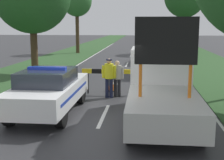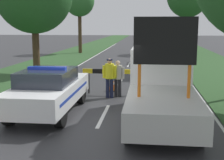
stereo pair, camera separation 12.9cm
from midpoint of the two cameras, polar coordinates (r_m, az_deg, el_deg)
ground_plane at (r=9.81m, az=-1.90°, el=-7.91°), size 160.00×160.00×0.00m
lane_markings at (r=22.44m, az=3.00°, el=2.35°), size 7.49×55.25×0.01m
grass_verge_left at (r=30.34m, az=-7.94°, el=4.32°), size 4.82×120.00×0.03m
grass_verge_right at (r=29.77m, az=15.92°, el=3.91°), size 4.82×120.00×0.03m
police_car at (r=10.91m, az=-11.10°, el=-1.80°), size 1.84×4.77×1.64m
work_truck at (r=10.15m, az=9.34°, el=-1.14°), size 2.02×5.37×3.24m
road_barrier at (r=13.69m, az=0.32°, el=1.18°), size 2.63×0.08×1.10m
police_officer at (r=12.95m, az=-0.16°, el=0.99°), size 0.59×0.38×1.65m
pedestrian_civilian at (r=13.14m, az=1.36°, el=0.80°), size 0.55×0.35×1.55m
traffic_cone_near_police at (r=14.44m, az=0.35°, el=-0.81°), size 0.43×0.43×0.60m
traffic_cone_centre_front at (r=15.74m, az=-9.97°, el=-0.24°), size 0.35×0.35×0.50m
traffic_cone_behind_barrier at (r=13.62m, az=11.65°, el=-1.47°), size 0.51×0.51×0.70m
traffic_cone_lane_edge at (r=15.01m, az=8.62°, el=-0.56°), size 0.41×0.41×0.57m
queued_car_hatch_blue at (r=19.01m, az=7.71°, el=3.28°), size 1.86×3.96×1.55m
queued_car_van_white at (r=25.32m, az=7.48°, el=4.99°), size 1.90×4.51×1.56m
roadside_tree_far_left at (r=33.71m, az=-5.87°, el=14.12°), size 3.12×3.12×7.11m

